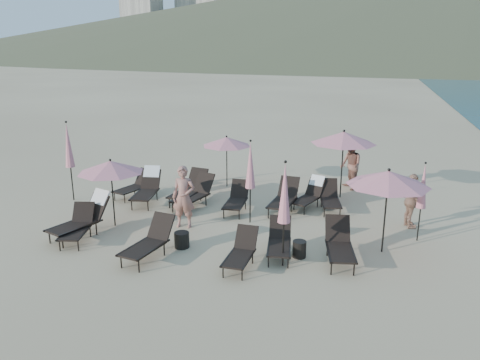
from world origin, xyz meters
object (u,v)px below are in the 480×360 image
(lounger_10, at_px, (284,198))
(umbrella_open_3, at_px, (344,138))
(lounger_1, at_px, (78,226))
(beachgoer_b, at_px, (351,165))
(lounger_3, at_px, (241,251))
(lounger_12, at_px, (310,194))
(lounger_9, at_px, (237,199))
(beachgoer_c, at_px, (411,201))
(lounger_7, at_px, (194,193))
(lounger_8, at_px, (189,188))
(umbrella_closed_1, at_px, (423,187))
(lounger_2, at_px, (149,241))
(side_table_1, at_px, (299,249))
(umbrella_closed_3, at_px, (250,166))
(umbrella_open_2, at_px, (227,142))
(lounger_11, at_px, (330,197))
(lounger_5, at_px, (340,244))
(lounger_0, at_px, (84,216))
(beachgoer_a, at_px, (184,197))
(umbrella_open_1, at_px, (388,178))
(umbrella_closed_2, at_px, (68,146))
(umbrella_closed_0, at_px, (285,194))
(lounger_6, at_px, (147,187))
(lounger_4, at_px, (279,241))
(lounger_13, at_px, (134,185))
(umbrella_open_0, at_px, (111,167))
(side_table_0, at_px, (182,240))

(lounger_10, bearing_deg, umbrella_open_3, 55.24)
(lounger_1, bearing_deg, beachgoer_b, 30.31)
(lounger_3, height_order, lounger_12, lounger_12)
(lounger_9, distance_m, beachgoer_c, 5.44)
(lounger_7, distance_m, lounger_8, 0.56)
(lounger_12, height_order, umbrella_closed_1, umbrella_closed_1)
(lounger_2, height_order, lounger_8, lounger_8)
(lounger_12, distance_m, umbrella_open_3, 2.39)
(lounger_12, xyz_separation_m, side_table_1, (0.28, -4.02, -0.25))
(umbrella_open_3, bearing_deg, lounger_1, -138.76)
(lounger_2, distance_m, lounger_9, 4.18)
(lounger_10, bearing_deg, umbrella_closed_3, -117.12)
(lounger_2, relative_size, umbrella_open_2, 0.90)
(lounger_11, xyz_separation_m, umbrella_open_2, (-4.12, 1.64, 1.36))
(lounger_10, distance_m, umbrella_open_3, 3.15)
(lounger_7, bearing_deg, lounger_5, -14.95)
(lounger_0, xyz_separation_m, beachgoer_a, (2.55, 1.36, 0.38))
(lounger_2, bearing_deg, umbrella_open_1, 29.12)
(lounger_10, relative_size, umbrella_closed_2, 0.64)
(umbrella_closed_0, bearing_deg, lounger_0, 176.06)
(lounger_6, xyz_separation_m, umbrella_open_3, (6.49, 2.36, 1.65))
(lounger_3, bearing_deg, lounger_11, 71.35)
(lounger_1, relative_size, beachgoer_a, 0.90)
(lounger_4, bearing_deg, umbrella_open_3, 68.47)
(lounger_8, relative_size, lounger_9, 1.17)
(umbrella_open_2, xyz_separation_m, beachgoer_a, (0.02, -4.40, -0.84))
(umbrella_closed_2, bearing_deg, lounger_1, -53.16)
(lounger_5, distance_m, umbrella_open_1, 2.09)
(lounger_11, relative_size, umbrella_open_1, 0.73)
(lounger_0, bearing_deg, lounger_13, 113.31)
(umbrella_closed_1, height_order, beachgoer_b, umbrella_closed_1)
(lounger_7, bearing_deg, beachgoer_c, 15.14)
(umbrella_open_0, distance_m, umbrella_closed_3, 4.15)
(lounger_3, distance_m, lounger_7, 4.76)
(lounger_8, relative_size, umbrella_open_0, 0.91)
(umbrella_open_1, bearing_deg, lounger_8, 159.17)
(lounger_4, relative_size, side_table_0, 3.71)
(lounger_8, relative_size, umbrella_closed_1, 0.84)
(umbrella_closed_0, bearing_deg, lounger_12, 89.57)
(lounger_7, relative_size, umbrella_open_1, 0.83)
(lounger_1, relative_size, lounger_13, 1.01)
(lounger_11, xyz_separation_m, lounger_13, (-6.98, -0.50, -0.00))
(umbrella_closed_0, height_order, umbrella_closed_3, umbrella_closed_0)
(lounger_6, distance_m, umbrella_open_2, 3.53)
(lounger_5, bearing_deg, umbrella_open_1, 28.10)
(lounger_6, distance_m, umbrella_open_1, 8.32)
(lounger_7, bearing_deg, umbrella_open_1, -3.53)
(lounger_4, bearing_deg, lounger_8, 129.10)
(lounger_8, height_order, beachgoer_a, beachgoer_a)
(lounger_2, bearing_deg, umbrella_closed_1, 34.35)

